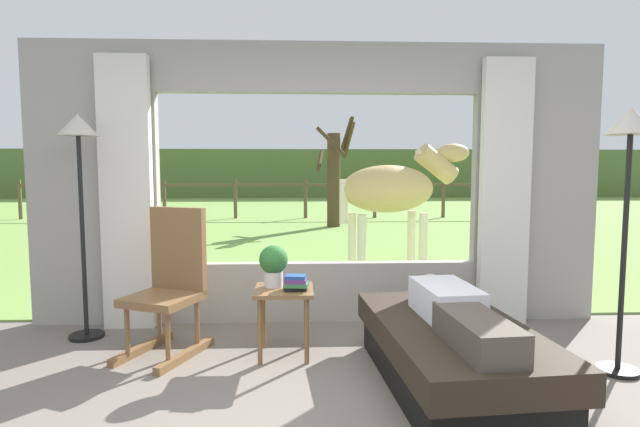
{
  "coord_description": "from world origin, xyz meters",
  "views": [
    {
      "loc": [
        -0.17,
        -2.29,
        1.42
      ],
      "look_at": [
        0.0,
        1.8,
        1.05
      ],
      "focal_mm": 27.81,
      "sensor_mm": 36.0,
      "label": 1
    }
  ],
  "objects": [
    {
      "name": "back_wall_with_window",
      "position": [
        0.0,
        2.26,
        1.25
      ],
      "size": [
        5.2,
        0.12,
        2.55
      ],
      "color": "#9E998E",
      "rests_on": "ground_plane"
    },
    {
      "name": "curtain_panel_left",
      "position": [
        -1.69,
        2.12,
        1.2
      ],
      "size": [
        0.44,
        0.1,
        2.4
      ],
      "primitive_type": "cube",
      "color": "silver",
      "rests_on": "ground_plane"
    },
    {
      "name": "curtain_panel_right",
      "position": [
        1.69,
        2.12,
        1.2
      ],
      "size": [
        0.44,
        0.1,
        2.4
      ],
      "primitive_type": "cube",
      "color": "silver",
      "rests_on": "ground_plane"
    },
    {
      "name": "outdoor_pasture_lawn",
      "position": [
        0.0,
        13.16,
        0.01
      ],
      "size": [
        36.0,
        21.68,
        0.02
      ],
      "primitive_type": "cube",
      "color": "#759E47",
      "rests_on": "ground_plane"
    },
    {
      "name": "distant_hill_ridge",
      "position": [
        0.0,
        23.0,
        1.2
      ],
      "size": [
        36.0,
        2.0,
        2.4
      ],
      "primitive_type": "cube",
      "color": "#526B36",
      "rests_on": "ground_plane"
    },
    {
      "name": "recliner_sofa",
      "position": [
        0.82,
        0.81,
        0.22
      ],
      "size": [
        1.03,
        1.77,
        0.42
      ],
      "rotation": [
        0.0,
        0.0,
        0.08
      ],
      "color": "black",
      "rests_on": "ground_plane"
    },
    {
      "name": "reclining_person",
      "position": [
        0.82,
        0.76,
        0.52
      ],
      "size": [
        0.39,
        1.44,
        0.22
      ],
      "rotation": [
        0.0,
        0.0,
        0.08
      ],
      "color": "silver",
      "rests_on": "recliner_sofa"
    },
    {
      "name": "rocking_chair",
      "position": [
        -1.17,
        1.51,
        0.55
      ],
      "size": [
        0.69,
        0.81,
        1.12
      ],
      "rotation": [
        0.0,
        0.0,
        -0.4
      ],
      "color": "brown",
      "rests_on": "ground_plane"
    },
    {
      "name": "side_table",
      "position": [
        -0.29,
        1.38,
        0.43
      ],
      "size": [
        0.44,
        0.44,
        0.52
      ],
      "color": "brown",
      "rests_on": "ground_plane"
    },
    {
      "name": "potted_plant",
      "position": [
        -0.37,
        1.44,
        0.7
      ],
      "size": [
        0.22,
        0.22,
        0.32
      ],
      "color": "silver",
      "rests_on": "side_table"
    },
    {
      "name": "book_stack",
      "position": [
        -0.2,
        1.32,
        0.58
      ],
      "size": [
        0.2,
        0.17,
        0.11
      ],
      "color": "black",
      "rests_on": "side_table"
    },
    {
      "name": "floor_lamp_left",
      "position": [
        -1.97,
        1.86,
        1.51
      ],
      "size": [
        0.32,
        0.32,
        1.87
      ],
      "color": "black",
      "rests_on": "ground_plane"
    },
    {
      "name": "floor_lamp_right",
      "position": [
        2.05,
        0.97,
        1.48
      ],
      "size": [
        0.32,
        0.32,
        1.83
      ],
      "color": "black",
      "rests_on": "ground_plane"
    },
    {
      "name": "horse",
      "position": [
        1.03,
        3.93,
        1.16
      ],
      "size": [
        1.82,
        0.86,
        1.73
      ],
      "rotation": [
        0.0,
        0.0,
        -1.31
      ],
      "color": "tan",
      "rests_on": "outdoor_pasture_lawn"
    },
    {
      "name": "pasture_tree",
      "position": [
        0.68,
        9.73,
        1.28
      ],
      "size": [
        0.94,
        0.95,
        2.64
      ],
      "color": "#4C3823",
      "rests_on": "outdoor_pasture_lawn"
    },
    {
      "name": "pasture_fence_line",
      "position": [
        0.0,
        11.88,
        0.74
      ],
      "size": [
        16.1,
        0.1,
        1.1
      ],
      "color": "brown",
      "rests_on": "outdoor_pasture_lawn"
    }
  ]
}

